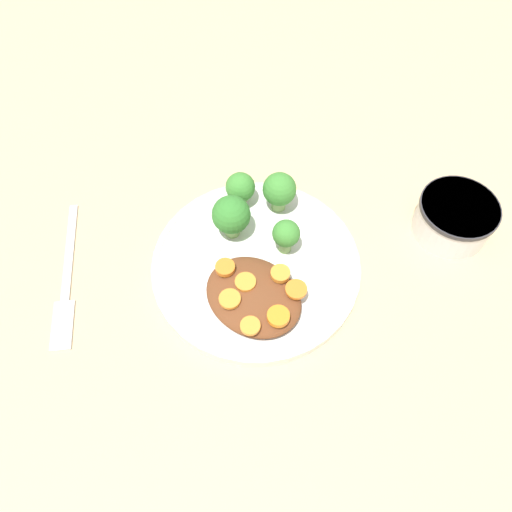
{
  "coord_description": "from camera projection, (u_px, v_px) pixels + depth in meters",
  "views": [
    {
      "loc": [
        0.2,
        -0.24,
        0.53
      ],
      "look_at": [
        0.0,
        0.0,
        0.03
      ],
      "focal_mm": 35.0,
      "sensor_mm": 36.0,
      "label": 1
    }
  ],
  "objects": [
    {
      "name": "broccoli_floret_0",
      "position": [
        231.0,
        216.0,
        0.6
      ],
      "size": [
        0.05,
        0.05,
        0.06
      ],
      "color": "#7FA85B",
      "rests_on": "plate"
    },
    {
      "name": "carrot_slice_1",
      "position": [
        296.0,
        289.0,
        0.56
      ],
      "size": [
        0.02,
        0.02,
        0.0
      ],
      "primitive_type": "cylinder",
      "color": "orange",
      "rests_on": "stew_mound"
    },
    {
      "name": "carrot_slice_0",
      "position": [
        245.0,
        282.0,
        0.57
      ],
      "size": [
        0.02,
        0.02,
        0.0
      ],
      "primitive_type": "cylinder",
      "color": "orange",
      "rests_on": "stew_mound"
    },
    {
      "name": "carrot_slice_5",
      "position": [
        278.0,
        316.0,
        0.54
      ],
      "size": [
        0.03,
        0.03,
        0.01
      ],
      "primitive_type": "cylinder",
      "color": "orange",
      "rests_on": "stew_mound"
    },
    {
      "name": "fork",
      "position": [
        66.0,
        286.0,
        0.6
      ],
      "size": [
        0.16,
        0.15,
        0.01
      ],
      "rotation": [
        0.0,
        0.0,
        5.53
      ],
      "color": "silver",
      "rests_on": "ground_plane"
    },
    {
      "name": "ground_plane",
      "position": [
        256.0,
        268.0,
        0.62
      ],
      "size": [
        4.0,
        4.0,
        0.0
      ],
      "primitive_type": "plane",
      "color": "tan"
    },
    {
      "name": "carrot_slice_6",
      "position": [
        280.0,
        274.0,
        0.57
      ],
      "size": [
        0.02,
        0.02,
        0.01
      ],
      "primitive_type": "cylinder",
      "color": "orange",
      "rests_on": "stew_mound"
    },
    {
      "name": "carrot_slice_3",
      "position": [
        250.0,
        326.0,
        0.54
      ],
      "size": [
        0.02,
        0.02,
        0.0
      ],
      "primitive_type": "cylinder",
      "color": "orange",
      "rests_on": "stew_mound"
    },
    {
      "name": "dip_bowl",
      "position": [
        455.0,
        216.0,
        0.63
      ],
      "size": [
        0.1,
        0.1,
        0.05
      ],
      "color": "silver",
      "rests_on": "ground_plane"
    },
    {
      "name": "carrot_slice_2",
      "position": [
        225.0,
        267.0,
        0.57
      ],
      "size": [
        0.02,
        0.02,
        0.01
      ],
      "primitive_type": "cylinder",
      "color": "orange",
      "rests_on": "stew_mound"
    },
    {
      "name": "plate",
      "position": [
        256.0,
        265.0,
        0.61
      ],
      "size": [
        0.26,
        0.26,
        0.02
      ],
      "color": "silver",
      "rests_on": "ground_plane"
    },
    {
      "name": "broccoli_floret_1",
      "position": [
        286.0,
        235.0,
        0.59
      ],
      "size": [
        0.03,
        0.03,
        0.05
      ],
      "color": "#7FA85B",
      "rests_on": "plate"
    },
    {
      "name": "carrot_slice_4",
      "position": [
        230.0,
        299.0,
        0.55
      ],
      "size": [
        0.02,
        0.02,
        0.0
      ],
      "primitive_type": "cylinder",
      "color": "orange",
      "rests_on": "stew_mound"
    },
    {
      "name": "broccoli_floret_3",
      "position": [
        279.0,
        190.0,
        0.63
      ],
      "size": [
        0.04,
        0.04,
        0.06
      ],
      "color": "#7FA85B",
      "rests_on": "plate"
    },
    {
      "name": "broccoli_floret_2",
      "position": [
        240.0,
        188.0,
        0.63
      ],
      "size": [
        0.04,
        0.04,
        0.05
      ],
      "color": "#7FA85B",
      "rests_on": "plate"
    },
    {
      "name": "stew_mound",
      "position": [
        253.0,
        296.0,
        0.57
      ],
      "size": [
        0.12,
        0.1,
        0.02
      ],
      "primitive_type": "ellipsoid",
      "color": "brown",
      "rests_on": "plate"
    }
  ]
}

